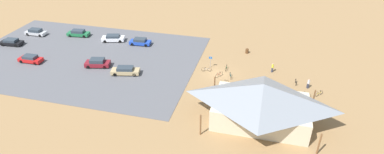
{
  "coord_description": "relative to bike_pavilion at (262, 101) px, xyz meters",
  "views": [
    {
      "loc": [
        -7.06,
        46.85,
        27.67
      ],
      "look_at": [
        3.82,
        4.04,
        1.2
      ],
      "focal_mm": 29.89,
      "sensor_mm": 36.0,
      "label": 1
    }
  ],
  "objects": [
    {
      "name": "ground",
      "position": [
        7.47,
        -11.11,
        -3.24
      ],
      "size": [
        160.0,
        160.0,
        0.0
      ],
      "primitive_type": "plane",
      "color": "#937047",
      "rests_on": "ground"
    },
    {
      "name": "parking_lot_asphalt",
      "position": [
        33.44,
        -11.0,
        -3.22
      ],
      "size": [
        42.96,
        28.66,
        0.05
      ],
      "primitive_type": "cube",
      "color": "#56565B",
      "rests_on": "ground"
    },
    {
      "name": "bike_pavilion",
      "position": [
        0.0,
        0.0,
        0.0
      ],
      "size": [
        14.66,
        9.83,
        5.89
      ],
      "color": "beige",
      "rests_on": "ground"
    },
    {
      "name": "trash_bin",
      "position": [
        3.74,
        -20.3,
        -2.79
      ],
      "size": [
        0.6,
        0.6,
        0.9
      ],
      "primitive_type": "cylinder",
      "color": "brown",
      "rests_on": "ground"
    },
    {
      "name": "lot_sign",
      "position": [
        9.47,
        -13.07,
        -1.83
      ],
      "size": [
        0.56,
        0.08,
        2.2
      ],
      "color": "#99999E",
      "rests_on": "ground"
    },
    {
      "name": "bicycle_white_yard_left",
      "position": [
        6.23,
        -7.96,
        -2.85
      ],
      "size": [
        1.48,
        1.07,
        0.84
      ],
      "color": "black",
      "rests_on": "ground"
    },
    {
      "name": "bicycle_purple_near_sign",
      "position": [
        -1.93,
        -8.58,
        -2.86
      ],
      "size": [
        1.32,
        1.25,
        0.86
      ],
      "color": "black",
      "rests_on": "ground"
    },
    {
      "name": "bicycle_silver_trailside",
      "position": [
        9.82,
        -11.5,
        -2.88
      ],
      "size": [
        1.74,
        0.52,
        0.85
      ],
      "color": "black",
      "rests_on": "ground"
    },
    {
      "name": "bicycle_yellow_yard_center",
      "position": [
        -8.49,
        -8.45,
        -2.88
      ],
      "size": [
        1.16,
        1.28,
        0.8
      ],
      "color": "black",
      "rests_on": "ground"
    },
    {
      "name": "bicycle_teal_lone_east",
      "position": [
        5.48,
        -10.43,
        -2.86
      ],
      "size": [
        0.6,
        1.69,
        0.87
      ],
      "color": "black",
      "rests_on": "ground"
    },
    {
      "name": "bicycle_black_mid_cluster",
      "position": [
        -5.09,
        -11.01,
        -2.88
      ],
      "size": [
        0.48,
        1.71,
        0.76
      ],
      "color": "black",
      "rests_on": "ground"
    },
    {
      "name": "bicycle_blue_yard_right",
      "position": [
        -6.38,
        -7.58,
        -2.84
      ],
      "size": [
        1.67,
        0.55,
        0.87
      ],
      "color": "black",
      "rests_on": "ground"
    },
    {
      "name": "bicycle_green_edge_north",
      "position": [
        6.59,
        -12.9,
        -2.86
      ],
      "size": [
        0.48,
        1.8,
        0.84
      ],
      "color": "black",
      "rests_on": "ground"
    },
    {
      "name": "bicycle_red_front_row",
      "position": [
        7.39,
        -10.23,
        -2.85
      ],
      "size": [
        1.05,
        1.4,
        0.89
      ],
      "color": "black",
      "rests_on": "ground"
    },
    {
      "name": "car_black_far_end",
      "position": [
        50.12,
        -12.22,
        -2.54
      ],
      "size": [
        4.54,
        2.2,
        1.29
      ],
      "color": "black",
      "rests_on": "parking_lot_asphalt"
    },
    {
      "name": "car_red_inner_stall",
      "position": [
        41.5,
        -6.82,
        -2.51
      ],
      "size": [
        4.28,
        1.76,
        1.36
      ],
      "color": "red",
      "rests_on": "parking_lot_asphalt"
    },
    {
      "name": "car_green_near_entry",
      "position": [
        39.48,
        -19.53,
        -2.5
      ],
      "size": [
        4.77,
        2.27,
        1.38
      ],
      "color": "#1E6B3D",
      "rests_on": "parking_lot_asphalt"
    },
    {
      "name": "car_blue_second_row",
      "position": [
        25.04,
        -18.71,
        -2.51
      ],
      "size": [
        4.33,
        2.07,
        1.37
      ],
      "color": "#1E42B2",
      "rests_on": "parking_lot_asphalt"
    },
    {
      "name": "car_white_back_corner",
      "position": [
        31.1,
        -18.93,
        -2.5
      ],
      "size": [
        4.87,
        2.95,
        1.38
      ],
      "color": "white",
      "rests_on": "parking_lot_asphalt"
    },
    {
      "name": "car_maroon_aisle_side",
      "position": [
        28.89,
        -8.36,
        -2.45
      ],
      "size": [
        4.59,
        2.79,
        1.51
      ],
      "color": "maroon",
      "rests_on": "parking_lot_asphalt"
    },
    {
      "name": "car_tan_by_curb",
      "position": [
        23.0,
        -7.08,
        -2.51
      ],
      "size": [
        5.03,
        2.76,
        1.37
      ],
      "color": "tan",
      "rests_on": "parking_lot_asphalt"
    },
    {
      "name": "car_silver_front_row",
      "position": [
        48.68,
        -17.79,
        -2.5
      ],
      "size": [
        4.5,
        1.78,
        1.39
      ],
      "color": "#BCBCC1",
      "rests_on": "parking_lot_asphalt"
    },
    {
      "name": "visitor_crossing_yard",
      "position": [
        -6.91,
        -10.23,
        -2.37
      ],
      "size": [
        0.36,
        0.39,
        1.65
      ],
      "color": "#2D3347",
      "rests_on": "ground"
    },
    {
      "name": "visitor_at_bikes",
      "position": [
        -1.22,
        -14.07,
        -2.35
      ],
      "size": [
        0.36,
        0.37,
        1.71
      ],
      "color": "#2D3347",
      "rests_on": "ground"
    }
  ]
}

